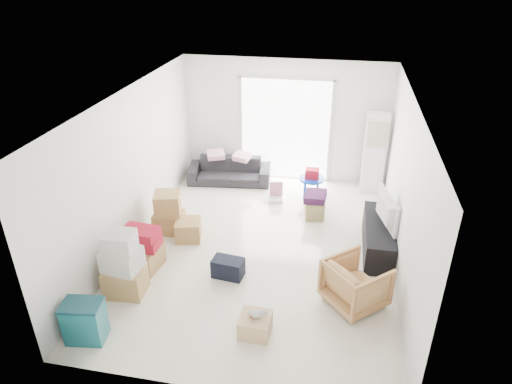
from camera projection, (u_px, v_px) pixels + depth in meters
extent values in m
cube|color=white|center=(260.00, 254.00, 8.07)|extent=(4.50, 6.00, 0.24)
cube|color=white|center=(261.00, 90.00, 6.71)|extent=(4.50, 6.00, 0.24)
cube|color=white|center=(286.00, 119.00, 10.11)|extent=(4.50, 0.24, 2.70)
cube|color=white|center=(206.00, 310.00, 4.68)|extent=(4.50, 0.24, 2.70)
cube|color=white|center=(125.00, 168.00, 7.79)|extent=(0.24, 6.00, 2.70)
cube|color=white|center=(413.00, 192.00, 7.00)|extent=(0.24, 6.00, 2.70)
cube|color=white|center=(285.00, 130.00, 10.08)|extent=(2.00, 0.01, 2.30)
cube|color=silver|center=(241.00, 127.00, 10.24)|extent=(0.06, 0.04, 2.30)
cube|color=silver|center=(331.00, 133.00, 9.90)|extent=(0.06, 0.04, 2.30)
cube|color=silver|center=(287.00, 78.00, 9.54)|extent=(2.10, 0.04, 0.06)
cube|color=white|center=(374.00, 153.00, 9.59)|extent=(0.45, 0.30, 1.75)
cube|color=black|center=(378.00, 237.00, 7.87)|extent=(0.48, 1.58, 0.53)
imported|color=black|center=(380.00, 221.00, 7.72)|extent=(0.77, 1.06, 0.12)
imported|color=black|center=(229.00, 167.00, 10.23)|extent=(1.87, 0.74, 0.71)
cube|color=#E8A9B1|center=(215.00, 148.00, 10.12)|extent=(0.46, 0.42, 0.12)
cube|color=#E8A9B1|center=(242.00, 150.00, 10.02)|extent=(0.43, 0.38, 0.12)
imported|color=tan|center=(356.00, 281.00, 6.59)|extent=(1.05, 1.06, 0.79)
cube|color=#16626A|center=(87.00, 330.00, 6.08)|extent=(0.54, 0.41, 0.28)
cube|color=#16626A|center=(83.00, 314.00, 5.96)|extent=(0.54, 0.41, 0.28)
cube|color=#0C333D|center=(81.00, 305.00, 5.88)|extent=(0.56, 0.43, 0.04)
cube|color=tan|center=(125.00, 280.00, 6.89)|extent=(0.61, 0.52, 0.43)
cube|color=silver|center=(122.00, 260.00, 6.71)|extent=(0.58, 0.49, 0.34)
cube|color=silver|center=(119.00, 242.00, 6.57)|extent=(0.46, 0.41, 0.29)
cube|color=tan|center=(143.00, 257.00, 7.47)|extent=(0.60, 0.60, 0.40)
cube|color=#AA152A|center=(141.00, 242.00, 7.34)|extent=(0.60, 0.40, 0.18)
cube|color=#AA152A|center=(140.00, 233.00, 7.26)|extent=(0.60, 0.42, 0.16)
cube|color=tan|center=(169.00, 222.00, 8.45)|extent=(0.53, 0.44, 0.38)
cube|color=tan|center=(167.00, 203.00, 8.27)|extent=(0.55, 0.55, 0.41)
cube|color=tan|center=(188.00, 230.00, 8.22)|extent=(0.53, 0.53, 0.37)
cube|color=black|center=(228.00, 268.00, 7.27)|extent=(0.52, 0.35, 0.31)
cube|color=#9C905B|center=(314.00, 209.00, 8.89)|extent=(0.42, 0.42, 0.36)
cube|color=#3F1A42|center=(315.00, 198.00, 8.77)|extent=(0.43, 0.43, 0.14)
cylinder|color=#0B36BE|center=(312.00, 179.00, 9.52)|extent=(0.53, 0.53, 0.04)
cylinder|color=#0B36BE|center=(318.00, 186.00, 9.71)|extent=(0.04, 0.04, 0.42)
cylinder|color=#0B36BE|center=(305.00, 185.00, 9.76)|extent=(0.04, 0.04, 0.42)
cylinder|color=#0B36BE|center=(304.00, 191.00, 9.53)|extent=(0.04, 0.04, 0.42)
cylinder|color=#0B36BE|center=(317.00, 192.00, 9.48)|extent=(0.04, 0.04, 0.42)
cube|color=#AA152A|center=(312.00, 174.00, 9.46)|extent=(0.28, 0.22, 0.20)
cube|color=silver|center=(275.00, 199.00, 9.55)|extent=(0.35, 0.32, 0.07)
cube|color=#C06F8A|center=(276.00, 189.00, 9.55)|extent=(0.28, 0.10, 0.32)
cube|color=tan|center=(255.00, 325.00, 6.18)|extent=(0.43, 0.43, 0.28)
ellipsoid|color=#B2ADA8|center=(255.00, 314.00, 6.09)|extent=(0.20, 0.14, 0.11)
cube|color=red|center=(255.00, 314.00, 6.09)|extent=(0.16, 0.14, 0.03)
sphere|color=#B2ADA8|center=(264.00, 312.00, 6.08)|extent=(0.11, 0.11, 0.11)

